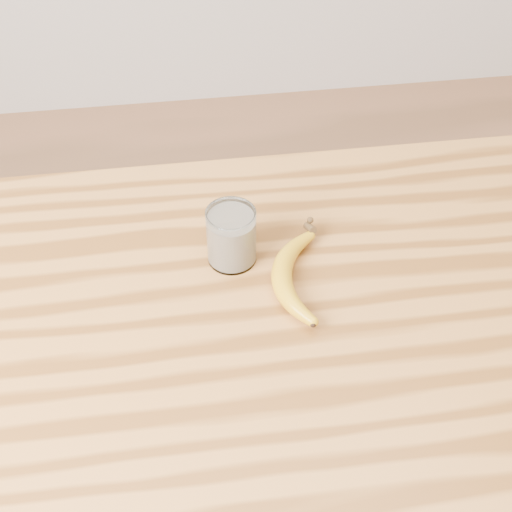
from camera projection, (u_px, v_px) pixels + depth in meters
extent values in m
cube|color=#AA7031|center=(237.00, 350.00, 0.97)|extent=(1.20, 0.80, 0.04)
cylinder|color=brown|center=(464.00, 325.00, 1.58)|extent=(0.06, 0.06, 0.86)
cylinder|color=white|center=(231.00, 236.00, 1.04)|extent=(0.07, 0.07, 0.09)
torus|color=white|center=(231.00, 213.00, 1.01)|extent=(0.07, 0.07, 0.00)
cylinder|color=silver|center=(232.00, 239.00, 1.04)|extent=(0.07, 0.07, 0.07)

